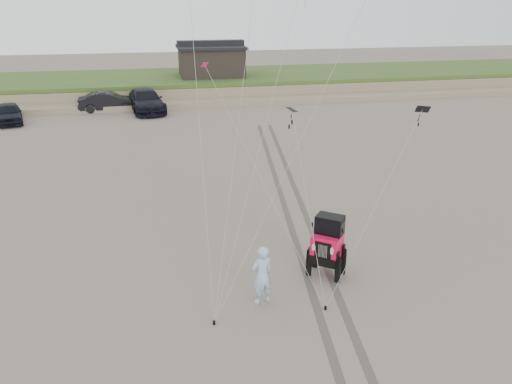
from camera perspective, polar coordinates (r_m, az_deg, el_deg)
ground at (r=15.83m, az=5.05°, el=-12.51°), size 160.00×160.00×0.00m
dune_ridge at (r=50.83m, az=-7.44°, el=12.04°), size 160.00×14.25×1.73m
cabin at (r=50.22m, az=-5.17°, el=14.80°), size 6.40×5.40×3.35m
truck_a at (r=42.25m, az=-26.41°, el=8.07°), size 2.76×4.68×1.50m
truck_b at (r=44.00m, az=-16.53°, el=9.90°), size 4.88×1.91×1.58m
truck_c at (r=42.92m, az=-12.47°, el=10.16°), size 3.50×6.55×1.81m
jeep at (r=16.93m, az=8.09°, el=-6.88°), size 4.38×4.83×1.71m
man at (r=15.29m, az=0.69°, el=-9.49°), size 0.80×0.63×1.92m
stake_main at (r=14.89m, az=-4.81°, el=-14.66°), size 0.08×0.08×0.12m
stake_aux at (r=15.58m, az=7.94°, el=-12.99°), size 0.08×0.08×0.12m
tire_tracks at (r=23.14m, az=4.10°, el=-1.10°), size 5.22×29.74×0.01m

